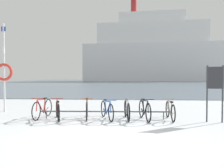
{
  "coord_description": "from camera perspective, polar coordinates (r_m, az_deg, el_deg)",
  "views": [
    {
      "loc": [
        0.83,
        -5.67,
        1.57
      ],
      "look_at": [
        0.14,
        4.42,
        1.24
      ],
      "focal_mm": 36.92,
      "sensor_mm": 36.0,
      "label": 1
    }
  ],
  "objects": [
    {
      "name": "rescue_post",
      "position": [
        11.37,
        -25.16,
        3.15
      ],
      "size": [
        0.79,
        0.12,
        3.94
      ],
      "color": "silver",
      "rests_on": "ground"
    },
    {
      "name": "bicycle_3",
      "position": [
        8.51,
        -1.28,
        -6.45
      ],
      "size": [
        0.7,
        1.62,
        0.75
      ],
      "color": "black",
      "rests_on": "ground"
    },
    {
      "name": "bicycle_2",
      "position": [
        8.64,
        -6.24,
        -6.21
      ],
      "size": [
        0.46,
        1.64,
        0.8
      ],
      "color": "black",
      "rests_on": "ground"
    },
    {
      "name": "bike_rack",
      "position": [
        8.54,
        -1.86,
        -6.9
      ],
      "size": [
        4.8,
        0.21,
        0.31
      ],
      "color": "#4C5156",
      "rests_on": "ground"
    },
    {
      "name": "bicycle_6",
      "position": [
        8.69,
        14.21,
        -6.38
      ],
      "size": [
        0.46,
        1.63,
        0.74
      ],
      "color": "black",
      "rests_on": "ground"
    },
    {
      "name": "ground",
      "position": [
        59.59,
        3.08,
        0.29
      ],
      "size": [
        80.0,
        132.0,
        0.08
      ],
      "color": "silver"
    },
    {
      "name": "ferry_ship",
      "position": [
        81.47,
        10.25,
        7.54
      ],
      "size": [
        49.16,
        15.26,
        28.91
      ],
      "color": "white",
      "rests_on": "ground"
    },
    {
      "name": "bicycle_0",
      "position": [
        9.12,
        -16.82,
        -5.84
      ],
      "size": [
        0.46,
        1.69,
        0.8
      ],
      "color": "black",
      "rests_on": "ground"
    },
    {
      "name": "bicycle_1",
      "position": [
        8.67,
        -13.3,
        -6.37
      ],
      "size": [
        0.68,
        1.55,
        0.74
      ],
      "color": "black",
      "rests_on": "ground"
    },
    {
      "name": "info_sign",
      "position": [
        8.62,
        24.13,
        0.06
      ],
      "size": [
        0.55,
        0.12,
        1.96
      ],
      "color": "#33383D",
      "rests_on": "ground"
    },
    {
      "name": "bicycle_5",
      "position": [
        8.46,
        8.08,
        -6.4
      ],
      "size": [
        0.48,
        1.64,
        0.79
      ],
      "color": "black",
      "rests_on": "ground"
    },
    {
      "name": "bicycle_4",
      "position": [
        8.53,
        3.72,
        -6.41
      ],
      "size": [
        0.46,
        1.65,
        0.76
      ],
      "color": "black",
      "rests_on": "ground"
    }
  ]
}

